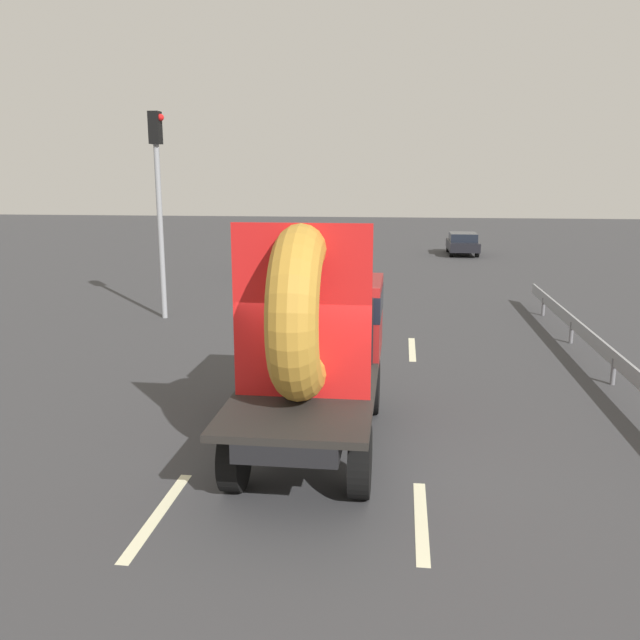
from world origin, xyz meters
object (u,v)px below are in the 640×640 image
flatbed_truck (315,333)px  oncoming_car (463,243)px  distant_sedan (293,258)px  traffic_light (158,187)px

flatbed_truck → oncoming_car: size_ratio=1.41×
flatbed_truck → distant_sedan: 18.33m
flatbed_truck → traffic_light: size_ratio=0.85×
distant_sedan → traffic_light: 10.16m
traffic_light → oncoming_car: size_ratio=1.65×
distant_sedan → traffic_light: traffic_light is taller
flatbed_truck → distant_sedan: bearing=100.4°
distant_sedan → traffic_light: bearing=-104.5°
flatbed_truck → oncoming_car: flatbed_truck is taller
oncoming_car → flatbed_truck: bearing=-99.9°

